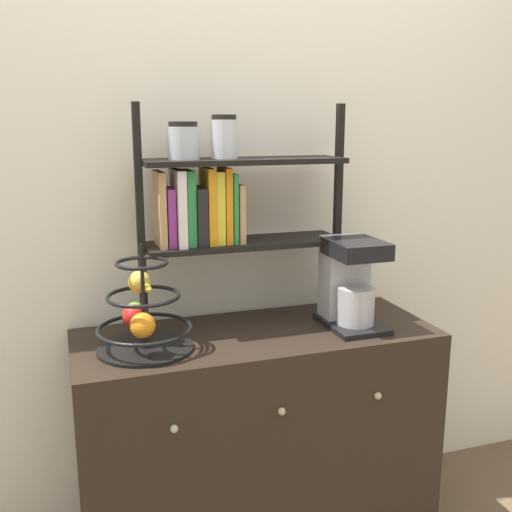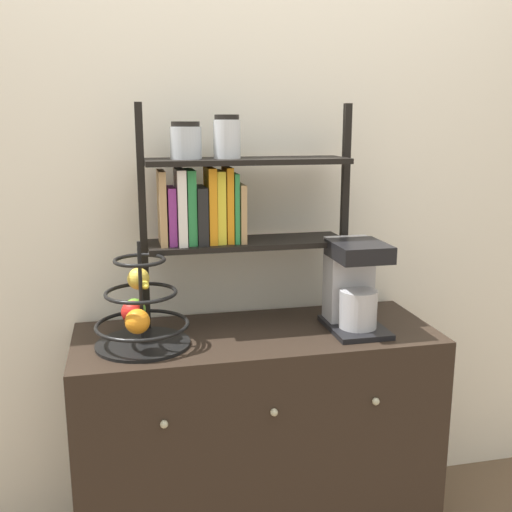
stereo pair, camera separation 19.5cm
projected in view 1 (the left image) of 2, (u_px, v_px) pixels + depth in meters
The scene contains 5 objects.
wall_back at pixel (232, 173), 2.16m from camera, with size 7.00×0.05×2.60m, color silver.
sideboard at pixel (257, 438), 2.10m from camera, with size 1.21×0.49×0.79m.
coffee_maker at pixel (350, 281), 2.06m from camera, with size 0.18×0.26×0.31m.
fruit_stand at pixel (142, 316), 1.84m from camera, with size 0.30×0.30×0.34m.
shelf_hutch at pixel (216, 198), 1.98m from camera, with size 0.72×0.20×0.75m.
Camera 1 is at (-0.61, -1.57, 1.48)m, focal length 42.00 mm.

